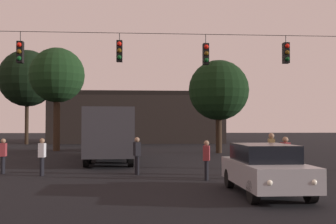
% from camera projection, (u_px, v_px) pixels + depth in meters
% --- Properties ---
extents(ground_plane, '(168.00, 168.00, 0.00)m').
position_uv_depth(ground_plane, '(150.00, 154.00, 30.21)').
color(ground_plane, black).
rests_on(ground_plane, ground).
extents(overhead_signal_span, '(19.29, 0.44, 6.66)m').
position_uv_depth(overhead_signal_span, '(157.00, 85.00, 18.47)').
color(overhead_signal_span, black).
rests_on(overhead_signal_span, ground).
extents(city_bus, '(3.17, 11.13, 3.00)m').
position_uv_depth(city_bus, '(109.00, 129.00, 24.94)').
color(city_bus, '#2D2D33').
rests_on(city_bus, ground).
extents(car_near_right, '(1.83, 4.35, 1.52)m').
position_uv_depth(car_near_right, '(265.00, 168.00, 12.54)').
color(car_near_right, '#99999E').
rests_on(car_near_right, ground).
extents(car_far_left, '(1.90, 4.37, 1.52)m').
position_uv_depth(car_far_left, '(119.00, 141.00, 34.01)').
color(car_far_left, '#511919').
rests_on(car_far_left, ground).
extents(pedestrian_crossing_left, '(0.29, 0.39, 1.78)m').
position_uv_depth(pedestrian_crossing_left, '(271.00, 151.00, 17.09)').
color(pedestrian_crossing_left, black).
rests_on(pedestrian_crossing_left, ground).
extents(pedestrian_crossing_center, '(0.32, 0.41, 1.52)m').
position_uv_depth(pedestrian_crossing_center, '(206.00, 158.00, 15.80)').
color(pedestrian_crossing_center, black).
rests_on(pedestrian_crossing_center, ground).
extents(pedestrian_crossing_right, '(0.34, 0.42, 1.59)m').
position_uv_depth(pedestrian_crossing_right, '(137.00, 154.00, 17.60)').
color(pedestrian_crossing_right, black).
rests_on(pedestrian_crossing_right, ground).
extents(pedestrian_near_bus, '(0.29, 0.39, 1.66)m').
position_uv_depth(pedestrian_near_bus, '(286.00, 155.00, 15.87)').
color(pedestrian_near_bus, black).
rests_on(pedestrian_near_bus, ground).
extents(pedestrian_trailing, '(0.26, 0.37, 1.56)m').
position_uv_depth(pedestrian_trailing, '(42.00, 155.00, 17.14)').
color(pedestrian_trailing, black).
rests_on(pedestrian_trailing, ground).
extents(pedestrian_far_side, '(0.27, 0.38, 1.53)m').
position_uv_depth(pedestrian_far_side, '(3.00, 154.00, 17.89)').
color(pedestrian_far_side, black).
rests_on(pedestrian_far_side, ground).
extents(corner_building, '(20.19, 12.53, 6.02)m').
position_uv_depth(corner_building, '(138.00, 118.00, 52.31)').
color(corner_building, black).
rests_on(corner_building, ground).
extents(tree_left_silhouette, '(4.59, 4.59, 7.08)m').
position_uv_depth(tree_left_silhouette, '(219.00, 90.00, 31.38)').
color(tree_left_silhouette, '#2D2116').
rests_on(tree_left_silhouette, ground).
extents(tree_behind_building, '(4.53, 4.53, 8.51)m').
position_uv_depth(tree_behind_building, '(57.00, 76.00, 33.99)').
color(tree_behind_building, '#2D2116').
rests_on(tree_behind_building, ground).
extents(tree_right_far, '(6.28, 6.28, 10.46)m').
position_uv_depth(tree_right_far, '(27.00, 78.00, 45.71)').
color(tree_right_far, '#2D2116').
rests_on(tree_right_far, ground).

